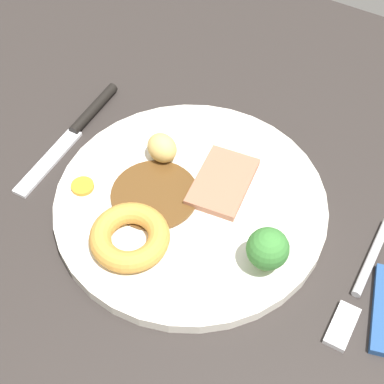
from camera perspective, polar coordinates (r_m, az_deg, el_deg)
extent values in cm
cube|color=#2B2623|center=(61.56, 2.87, -3.97)|extent=(120.00, 84.00, 3.60)
cylinder|color=silver|center=(60.68, 0.00, -0.99)|extent=(28.03, 28.03, 1.40)
cylinder|color=#563819|center=(60.34, -3.65, -0.23)|extent=(9.06, 9.06, 0.30)
cube|color=#9E664C|center=(61.01, 3.01, 0.99)|extent=(6.46, 8.92, 0.80)
torus|color=#C68938|center=(56.39, -6.07, -4.36)|extent=(7.76, 7.76, 2.13)
ellipsoid|color=#D8B260|center=(62.47, -2.93, 4.30)|extent=(3.99, 3.58, 3.22)
cylinder|color=orange|center=(61.85, -10.59, 0.55)|extent=(2.39, 2.39, 0.44)
cylinder|color=#8CB766|center=(55.40, 7.14, -6.68)|extent=(1.30, 1.30, 1.54)
sphere|color=#387A33|center=(53.58, 7.37, -5.48)|extent=(3.97, 3.97, 3.97)
cylinder|color=silver|center=(59.88, 17.11, -6.01)|extent=(1.08, 9.52, 0.90)
cube|color=silver|center=(55.63, 14.37, -12.49)|extent=(2.08, 4.54, 0.60)
cylinder|color=black|center=(70.97, -9.51, 7.99)|extent=(1.52, 8.54, 1.20)
cube|color=silver|center=(66.75, -13.77, 2.89)|extent=(2.10, 10.56, 0.40)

